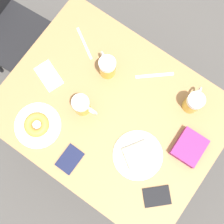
% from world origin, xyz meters
% --- Properties ---
extents(ground_plane, '(8.00, 8.00, 0.00)m').
position_xyz_m(ground_plane, '(0.00, 0.00, 0.00)').
color(ground_plane, '#474442').
extents(table, '(0.84, 1.08, 0.73)m').
position_xyz_m(table, '(0.00, 0.00, 0.68)').
color(table, '#997044').
rests_on(table, ground_plane).
extents(chair, '(0.43, 0.43, 0.85)m').
position_xyz_m(chair, '(0.08, 0.88, 0.52)').
color(chair, black).
rests_on(chair, ground_plane).
extents(plate_with_cake, '(0.24, 0.24, 0.04)m').
position_xyz_m(plate_with_cake, '(-0.10, -0.22, 0.75)').
color(plate_with_cake, white).
rests_on(plate_with_cake, table).
extents(plate_with_donut, '(0.23, 0.23, 0.05)m').
position_xyz_m(plate_with_donut, '(-0.26, 0.26, 0.75)').
color(plate_with_donut, white).
rests_on(plate_with_donut, table).
extents(beer_mug_left, '(0.13, 0.08, 0.13)m').
position_xyz_m(beer_mug_left, '(0.26, -0.29, 0.80)').
color(beer_mug_left, gold).
rests_on(beer_mug_left, table).
extents(beer_mug_center, '(0.09, 0.12, 0.13)m').
position_xyz_m(beer_mug_center, '(0.16, 0.14, 0.80)').
color(beer_mug_center, gold).
rests_on(beer_mug_center, table).
extents(beer_mug_right, '(0.08, 0.13, 0.13)m').
position_xyz_m(beer_mug_right, '(-0.06, 0.13, 0.80)').
color(beer_mug_right, gold).
rests_on(beer_mug_right, table).
extents(napkin_folded, '(0.13, 0.17, 0.00)m').
position_xyz_m(napkin_folded, '(-0.03, 0.37, 0.74)').
color(napkin_folded, white).
rests_on(napkin_folded, table).
extents(fork, '(0.11, 0.17, 0.00)m').
position_xyz_m(fork, '(0.22, 0.33, 0.74)').
color(fork, silver).
rests_on(fork, table).
extents(knife, '(0.14, 0.16, 0.00)m').
position_xyz_m(knife, '(0.28, -0.06, 0.74)').
color(knife, silver).
rests_on(knife, table).
extents(passport_near_edge, '(0.13, 0.09, 0.01)m').
position_xyz_m(passport_near_edge, '(-0.30, 0.03, 0.74)').
color(passport_near_edge, '#141938').
rests_on(passport_near_edge, table).
extents(passport_far_edge, '(0.15, 0.15, 0.01)m').
position_xyz_m(passport_far_edge, '(-0.20, -0.40, 0.74)').
color(passport_far_edge, black).
rests_on(passport_far_edge, table).
extents(blue_pouch, '(0.15, 0.13, 0.05)m').
position_xyz_m(blue_pouch, '(0.07, -0.40, 0.76)').
color(blue_pouch, '#8C2366').
rests_on(blue_pouch, table).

